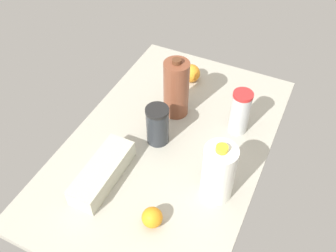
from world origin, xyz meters
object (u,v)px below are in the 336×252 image
(shaker_bottle, at_px, (158,125))
(chocolate_milk_jug, at_px, (176,89))
(milk_jug, at_px, (218,173))
(egg_carton, at_px, (103,172))
(orange_by_jug, at_px, (152,217))
(orange_beside_bowl, at_px, (191,73))
(tumbler_cup, at_px, (240,112))

(shaker_bottle, xyz_separation_m, chocolate_milk_jug, (0.18, 0.00, 0.05))
(milk_jug, bearing_deg, chocolate_milk_jug, 43.33)
(shaker_bottle, relative_size, milk_jug, 0.68)
(egg_carton, xyz_separation_m, orange_by_jug, (-0.09, -0.25, -0.00))
(shaker_bottle, height_order, chocolate_milk_jug, chocolate_milk_jug)
(orange_by_jug, relative_size, orange_beside_bowl, 0.82)
(milk_jug, xyz_separation_m, orange_beside_bowl, (0.55, 0.33, -0.07))
(chocolate_milk_jug, distance_m, tumbler_cup, 0.28)
(chocolate_milk_jug, xyz_separation_m, tumbler_cup, (0.01, -0.28, -0.03))
(milk_jug, distance_m, tumbler_cup, 0.33)
(shaker_bottle, distance_m, chocolate_milk_jug, 0.19)
(shaker_bottle, xyz_separation_m, orange_beside_bowl, (0.40, 0.03, -0.04))
(egg_carton, height_order, orange_beside_bowl, orange_beside_bowl)
(milk_jug, height_order, chocolate_milk_jug, chocolate_milk_jug)
(chocolate_milk_jug, height_order, tumbler_cup, chocolate_milk_jug)
(chocolate_milk_jug, relative_size, orange_beside_bowl, 3.21)
(tumbler_cup, relative_size, orange_beside_bowl, 2.30)
(egg_carton, distance_m, tumbler_cup, 0.59)
(egg_carton, distance_m, orange_by_jug, 0.26)
(egg_carton, height_order, milk_jug, milk_jug)
(milk_jug, relative_size, tumbler_cup, 1.26)
(egg_carton, distance_m, shaker_bottle, 0.28)
(orange_by_jug, bearing_deg, tumbler_cup, -12.52)
(milk_jug, bearing_deg, orange_beside_bowl, 31.01)
(orange_beside_bowl, bearing_deg, shaker_bottle, -175.89)
(milk_jug, relative_size, orange_beside_bowl, 2.89)
(tumbler_cup, height_order, orange_by_jug, tumbler_cup)
(milk_jug, bearing_deg, egg_carton, 106.94)
(egg_carton, relative_size, orange_beside_bowl, 3.50)
(chocolate_milk_jug, height_order, orange_beside_bowl, chocolate_milk_jug)
(shaker_bottle, height_order, orange_beside_bowl, shaker_bottle)
(chocolate_milk_jug, xyz_separation_m, orange_by_jug, (-0.53, -0.16, -0.10))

